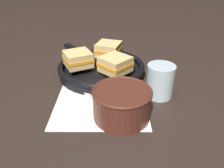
% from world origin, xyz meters
% --- Properties ---
extents(ground_plane, '(4.00, 4.00, 0.00)m').
position_xyz_m(ground_plane, '(0.00, 0.00, 0.00)').
color(ground_plane, black).
extents(napkin, '(0.27, 0.24, 0.00)m').
position_xyz_m(napkin, '(-0.02, -0.00, 0.00)').
color(napkin, white).
rests_on(napkin, ground_plane).
extents(soup_bowl, '(0.14, 0.14, 0.08)m').
position_xyz_m(soup_bowl, '(0.04, -0.04, 0.04)').
color(soup_bowl, '#4C2319').
rests_on(soup_bowl, ground_plane).
extents(spoon, '(0.15, 0.12, 0.01)m').
position_xyz_m(spoon, '(0.02, -0.03, 0.01)').
color(spoon, '#B7B7BC').
rests_on(spoon, napkin).
extents(skillet, '(0.34, 0.34, 0.04)m').
position_xyz_m(skillet, '(-0.06, 0.18, 0.02)').
color(skillet, black).
rests_on(skillet, ground_plane).
extents(sandwich_near_left, '(0.11, 0.11, 0.05)m').
position_xyz_m(sandwich_near_left, '(0.00, 0.13, 0.06)').
color(sandwich_near_left, '#DBB26B').
rests_on(sandwich_near_left, skillet).
extents(sandwich_near_right, '(0.09, 0.09, 0.05)m').
position_xyz_m(sandwich_near_right, '(-0.04, 0.25, 0.06)').
color(sandwich_near_right, '#DBB26B').
rests_on(sandwich_near_right, skillet).
extents(sandwich_far_left, '(0.11, 0.11, 0.05)m').
position_xyz_m(sandwich_far_left, '(-0.12, 0.15, 0.06)').
color(sandwich_far_left, '#DBB26B').
rests_on(sandwich_far_left, skillet).
extents(drinking_glass, '(0.08, 0.08, 0.09)m').
position_xyz_m(drinking_glass, '(0.13, 0.08, 0.05)').
color(drinking_glass, silver).
rests_on(drinking_glass, ground_plane).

